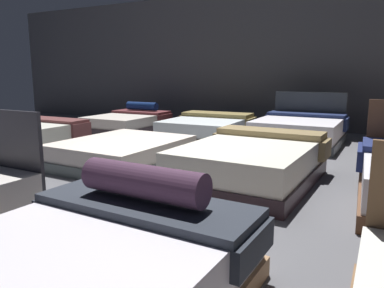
{
  "coord_description": "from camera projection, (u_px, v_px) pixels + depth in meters",
  "views": [
    {
      "loc": [
        2.47,
        -4.36,
        1.36
      ],
      "look_at": [
        0.08,
        0.25,
        0.39
      ],
      "focal_mm": 34.68,
      "sensor_mm": 36.0,
      "label": 1
    }
  ],
  "objects": [
    {
      "name": "bed_4",
      "position": [
        22.0,
        139.0,
        6.59
      ],
      "size": [
        1.56,
        2.0,
        0.54
      ],
      "rotation": [
        0.0,
        0.0,
        0.01
      ],
      "color": "brown",
      "rests_on": "ground_plane"
    },
    {
      "name": "showroom_back_wall",
      "position": [
        278.0,
        59.0,
        9.34
      ],
      "size": [
        18.0,
        0.06,
        3.5
      ],
      "primitive_type": "cube",
      "color": "#47474C",
      "rests_on": "ground_plane"
    },
    {
      "name": "bed_6",
      "position": [
        251.0,
        162.0,
        4.75
      ],
      "size": [
        1.66,
        2.17,
        0.58
      ],
      "rotation": [
        0.0,
        0.0,
        -0.04
      ],
      "color": "black",
      "rests_on": "ground_plane"
    },
    {
      "name": "bed_10",
      "position": [
        299.0,
        131.0,
        7.37
      ],
      "size": [
        1.67,
        1.95,
        1.0
      ],
      "rotation": [
        0.0,
        0.0,
        -0.02
      ],
      "color": "#2F343A",
      "rests_on": "ground_plane"
    },
    {
      "name": "bed_8",
      "position": [
        128.0,
        122.0,
        9.25
      ],
      "size": [
        1.53,
        1.95,
        0.67
      ],
      "rotation": [
        0.0,
        0.0,
        0.0
      ],
      "color": "#342A2F",
      "rests_on": "ground_plane"
    },
    {
      "name": "bed_5",
      "position": [
        123.0,
        153.0,
        5.68
      ],
      "size": [
        1.67,
        2.0,
        0.39
      ],
      "rotation": [
        0.0,
        0.0,
        -0.04
      ],
      "color": "#505B59",
      "rests_on": "ground_plane"
    },
    {
      "name": "bed_9",
      "position": [
        207.0,
        127.0,
        8.27
      ],
      "size": [
        1.76,
        1.99,
        0.49
      ],
      "rotation": [
        0.0,
        0.0,
        0.02
      ],
      "color": "black",
      "rests_on": "ground_plane"
    },
    {
      "name": "bed_2",
      "position": [
        81.0,
        274.0,
        2.11
      ],
      "size": [
        1.73,
        2.06,
        0.76
      ],
      "rotation": [
        0.0,
        0.0,
        -0.04
      ],
      "color": "#97704B",
      "rests_on": "ground_plane"
    },
    {
      "name": "ground_plane",
      "position": [
        179.0,
        175.0,
        5.18
      ],
      "size": [
        18.0,
        18.0,
        0.02
      ],
      "primitive_type": "cube",
      "color": "#5B5B60"
    }
  ]
}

